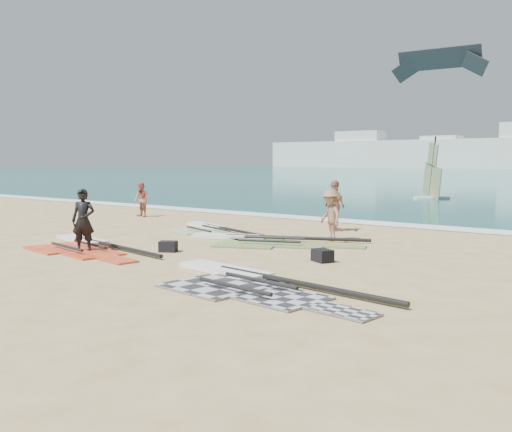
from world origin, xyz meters
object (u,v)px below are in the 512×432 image
Objects in this scene: rig_red at (85,246)px; beachgoer_mid at (330,215)px; rig_grey at (246,282)px; rig_orange at (260,240)px; beachgoer_left at (141,200)px; gear_bag_near at (168,246)px; gear_bag_far at (322,256)px; rig_green at (210,230)px; beachgoer_back at (335,206)px; person_wetsuit at (83,221)px.

beachgoer_mid is at bearing 57.69° from rig_red.
rig_grey is 1.05× the size of rig_red.
beachgoer_left is (-9.03, 3.04, 0.74)m from rig_orange.
rig_red is 11.79× the size of gear_bag_near.
gear_bag_far reaches higher than rig_red.
rig_grey is 14.92m from beachgoer_left.
beachgoer_mid is at bearing 24.10° from rig_green.
beachgoer_back is (3.66, 2.77, 0.89)m from rig_green.
beachgoer_back reaches higher than rig_green.
person_wetsuit is (0.70, -0.53, 0.85)m from rig_red.
beachgoer_mid is (2.58, 4.71, 0.68)m from gear_bag_near.
gear_bag_near is at bearing -43.89° from rig_green.
rig_green is 5.81m from person_wetsuit.
rig_green is 9.19× the size of gear_bag_far.
beachgoer_left reaches higher than rig_green.
rig_orange is at bearing 151.03° from gear_bag_far.
rig_orange is at bearing 59.51° from rig_red.
gear_bag_far is at bearing -30.62° from beachgoer_mid.
beachgoer_mid is 0.89× the size of beachgoer_back.
person_wetsuit is at bearing -67.86° from rig_green.
beachgoer_mid reaches higher than beachgoer_left.
beachgoer_mid is (-1.79, 6.68, 0.78)m from rig_grey.
rig_orange is at bearing 73.57° from gear_bag_near.
rig_orange is at bearing -0.71° from rig_green.
person_wetsuit is at bearing -143.66° from rig_orange.
gear_bag_near is (2.21, -4.25, 0.10)m from rig_green.
rig_green is 3.33m from rig_orange.
rig_grey is 7.00m from rig_red.
gear_bag_far reaches higher than rig_green.
beachgoer_left is at bearing 137.75° from rig_red.
gear_bag_far is 13.37m from beachgoer_left.
rig_grey is 3.59× the size of beachgoer_mid.
beachgoer_back reaches higher than rig_red.
gear_bag_near reaches higher than rig_orange.
gear_bag_near is (-4.37, 1.96, 0.10)m from rig_grey.
beachgoer_left is (-6.24, 7.67, -0.11)m from person_wetsuit.
rig_orange is 1.04× the size of rig_red.
rig_red is at bearing 178.79° from rig_grey.
gear_bag_near is 0.26× the size of beachgoer_back.
gear_bag_far is 3.91m from beachgoer_mid.
gear_bag_far is (-0.05, 3.24, 0.11)m from rig_grey.
gear_bag_near is at bearing 5.91° from person_wetsuit.
rig_orange is (3.14, -1.10, 0.00)m from rig_green.
gear_bag_near is 0.27× the size of person_wetsuit.
rig_green is 4.67m from beachgoer_back.
beachgoer_back is (-1.13, 2.31, 0.10)m from beachgoer_mid.
gear_bag_near reaches higher than rig_grey.
beachgoer_back is (-2.92, 8.99, 0.89)m from rig_grey.
rig_orange is 12.26× the size of gear_bag_near.
gear_bag_far is at bearing -10.82° from beachgoer_left.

